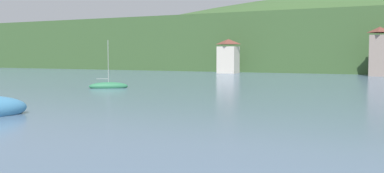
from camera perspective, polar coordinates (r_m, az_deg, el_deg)
The scene contains 3 objects.
shore_building_west at distance 101.20m, azimuth 4.57°, elevation 3.76°, with size 4.37×3.51×7.58m.
shore_building_westcentral at distance 94.15m, azimuth 22.46°, elevation 4.02°, with size 3.38×4.82×9.43m.
sailboat_far_8 at distance 56.36m, azimuth -10.45°, elevation 0.04°, with size 4.56×3.92×6.11m.
Camera 1 is at (8.50, 33.59, 4.05)m, focal length 42.45 mm.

